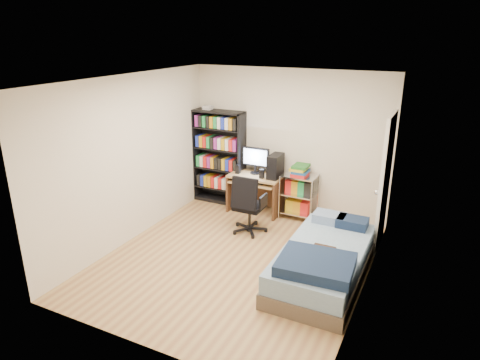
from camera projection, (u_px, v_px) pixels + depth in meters
The scene contains 7 objects.
room at pixel (236, 176), 5.66m from camera, with size 3.58×4.08×2.58m.
media_shelf at pixel (219, 156), 7.87m from camera, with size 0.97×0.32×1.80m.
computer_desk at pixel (261, 179), 7.47m from camera, with size 0.92×0.53×1.16m.
office_chair at pixel (248, 214), 6.80m from camera, with size 0.58×0.58×0.97m.
wire_cart at pixel (299, 184), 7.23m from camera, with size 0.60×0.43×0.95m.
bed at pixel (323, 262), 5.51m from camera, with size 1.01×2.01×0.57m.
door at pixel (385, 182), 6.17m from camera, with size 0.12×0.80×2.00m.
Camera 1 is at (2.40, -4.79, 3.07)m, focal length 32.00 mm.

